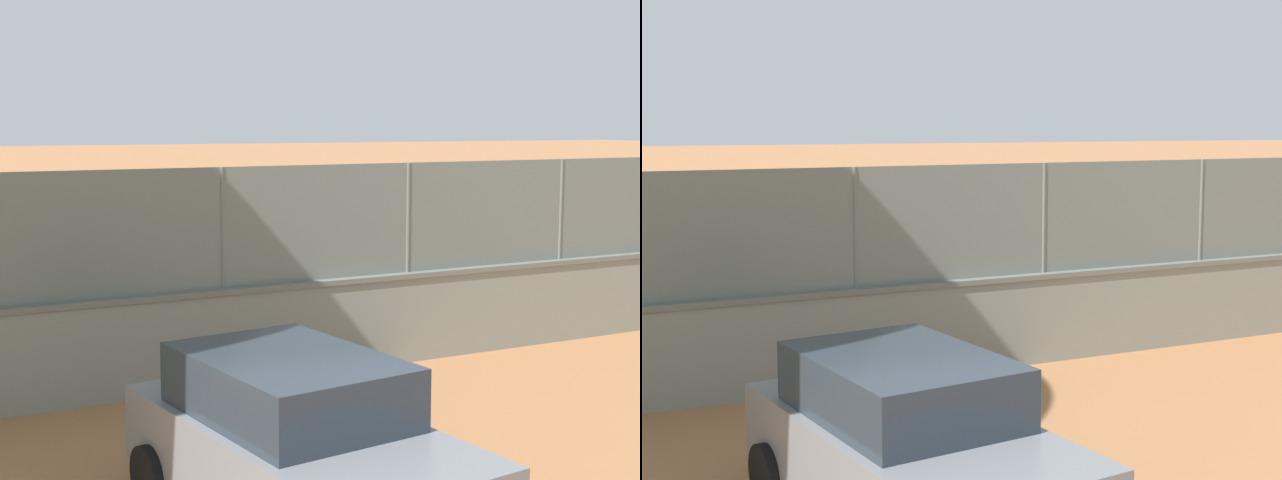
{
  "view_description": "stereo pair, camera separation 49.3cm",
  "coord_description": "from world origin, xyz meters",
  "views": [
    {
      "loc": [
        8.33,
        22.59,
        3.76
      ],
      "look_at": [
        0.62,
        6.34,
        1.47
      ],
      "focal_mm": 52.36,
      "sensor_mm": 36.0,
      "label": 1
    },
    {
      "loc": [
        7.88,
        22.79,
        3.76
      ],
      "look_at": [
        0.62,
        6.34,
        1.47
      ],
      "focal_mm": 52.36,
      "sensor_mm": 36.0,
      "label": 2
    }
  ],
  "objects": [
    {
      "name": "parked_car_grey",
      "position": [
        5.01,
        15.1,
        0.85
      ],
      "size": [
        2.41,
        4.16,
        1.64
      ],
      "color": "slate",
      "rests_on": "ground_plane"
    },
    {
      "name": "player_near_wall_returning",
      "position": [
        -3.58,
        6.05,
        1.0
      ],
      "size": [
        1.29,
        0.79,
        1.68
      ],
      "color": "#B2B2B2",
      "rests_on": "ground_plane"
    },
    {
      "name": "ground_plane",
      "position": [
        0.0,
        0.0,
        0.0
      ],
      "size": [
        260.0,
        260.0,
        0.0
      ],
      "primitive_type": "plane",
      "color": "#A36B42"
    },
    {
      "name": "fence_panel_on_wall",
      "position": [
        -0.64,
        10.07,
        2.27
      ],
      "size": [
        27.8,
        0.93,
        1.71
      ],
      "color": "slate",
      "rests_on": "perimeter_wall"
    },
    {
      "name": "perimeter_wall",
      "position": [
        -0.64,
        10.07,
        0.71
      ],
      "size": [
        28.31,
        1.27,
        1.41
      ],
      "color": "gray",
      "rests_on": "ground_plane"
    },
    {
      "name": "player_baseline_waiting",
      "position": [
        5.95,
        1.97,
        0.89
      ],
      "size": [
        1.22,
        0.72,
        1.51
      ],
      "color": "black",
      "rests_on": "ground_plane"
    }
  ]
}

